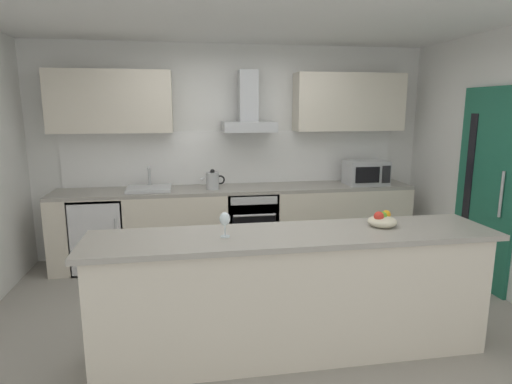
{
  "coord_description": "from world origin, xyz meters",
  "views": [
    {
      "loc": [
        -0.62,
        -3.45,
        1.84
      ],
      "look_at": [
        0.04,
        0.48,
        1.05
      ],
      "focal_mm": 29.79,
      "sensor_mm": 36.0,
      "label": 1
    }
  ],
  "objects": [
    {
      "name": "wall_back",
      "position": [
        0.0,
        1.92,
        1.3
      ],
      "size": [
        5.86,
        0.12,
        2.6
      ],
      "primitive_type": "cube",
      "color": "white",
      "rests_on": "ground"
    },
    {
      "name": "wine_glass",
      "position": [
        -0.36,
        -0.59,
        1.07
      ],
      "size": [
        0.08,
        0.08,
        0.18
      ],
      "color": "silver",
      "rests_on": "counter_island"
    },
    {
      "name": "ground",
      "position": [
        0.0,
        0.0,
        -0.01
      ],
      "size": [
        5.86,
        4.72,
        0.02
      ],
      "primitive_type": "cube",
      "color": "gray"
    },
    {
      "name": "fruit_bowl",
      "position": [
        0.86,
        -0.51,
        0.99
      ],
      "size": [
        0.22,
        0.22,
        0.13
      ],
      "color": "beige",
      "rests_on": "counter_island"
    },
    {
      "name": "backsplash_tile",
      "position": [
        0.0,
        1.85,
        1.23
      ],
      "size": [
        4.13,
        0.02,
        0.66
      ],
      "primitive_type": "cube",
      "color": "white"
    },
    {
      "name": "microwave",
      "position": [
        1.6,
        1.48,
        1.05
      ],
      "size": [
        0.5,
        0.38,
        0.3
      ],
      "color": "#B7BABC",
      "rests_on": "counter_back"
    },
    {
      "name": "ceiling",
      "position": [
        0.0,
        0.0,
        2.61
      ],
      "size": [
        5.86,
        4.72,
        0.02
      ],
      "primitive_type": "cube",
      "color": "white"
    },
    {
      "name": "oven",
      "position": [
        0.15,
        1.51,
        0.46
      ],
      "size": [
        0.6,
        0.62,
        0.8
      ],
      "color": "slate",
      "rests_on": "ground"
    },
    {
      "name": "refrigerator",
      "position": [
        -1.61,
        1.51,
        0.43
      ],
      "size": [
        0.58,
        0.6,
        0.85
      ],
      "color": "white",
      "rests_on": "ground"
    },
    {
      "name": "side_door",
      "position": [
        2.41,
        0.37,
        1.03
      ],
      "size": [
        0.08,
        0.85,
        2.05
      ],
      "color": "#1E664C",
      "rests_on": "ground"
    },
    {
      "name": "kettle",
      "position": [
        -0.3,
        1.48,
        1.01
      ],
      "size": [
        0.29,
        0.15,
        0.24
      ],
      "color": "#B7BABC",
      "rests_on": "counter_back"
    },
    {
      "name": "upper_cabinets",
      "position": [
        0.0,
        1.69,
        1.91
      ],
      "size": [
        4.22,
        0.32,
        0.7
      ],
      "color": "beige"
    },
    {
      "name": "sink",
      "position": [
        -1.03,
        1.52,
        0.93
      ],
      "size": [
        0.5,
        0.4,
        0.26
      ],
      "color": "silver",
      "rests_on": "counter_back"
    },
    {
      "name": "counter_back",
      "position": [
        0.0,
        1.54,
        0.45
      ],
      "size": [
        4.28,
        0.6,
        0.9
      ],
      "color": "beige",
      "rests_on": "ground"
    },
    {
      "name": "counter_island",
      "position": [
        0.15,
        -0.58,
        0.48
      ],
      "size": [
        2.98,
        0.64,
        0.95
      ],
      "color": "beige",
      "rests_on": "ground"
    },
    {
      "name": "range_hood",
      "position": [
        0.15,
        1.64,
        1.79
      ],
      "size": [
        0.62,
        0.45,
        0.72
      ],
      "color": "#B7BABC"
    }
  ]
}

